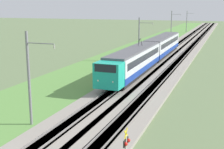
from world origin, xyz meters
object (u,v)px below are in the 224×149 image
object	(u,v)px
passenger_train	(151,51)
catenary_mast_near	(30,78)
catenary_mast_distant	(187,21)
catenary_mast_far	(171,26)
catenary_mast_mid	(139,39)

from	to	relation	value
passenger_train	catenary_mast_near	size ratio (longest dim) A/B	5.17
catenary_mast_distant	catenary_mast_far	bearing A→B (deg)	179.99
catenary_mast_mid	catenary_mast_far	world-z (taller)	catenary_mast_far
catenary_mast_mid	catenary_mast_distant	world-z (taller)	catenary_mast_distant
passenger_train	catenary_mast_near	world-z (taller)	catenary_mast_near
catenary_mast_near	catenary_mast_far	distance (m)	64.54
catenary_mast_mid	catenary_mast_far	xyz separation A→B (m)	(32.27, 0.01, 0.34)
catenary_mast_far	passenger_train	bearing A→B (deg)	-175.39
passenger_train	catenary_mast_distant	world-z (taller)	catenary_mast_distant
catenary_mast_near	catenary_mast_mid	world-z (taller)	catenary_mast_near
passenger_train	catenary_mast_far	distance (m)	35.69
passenger_train	catenary_mast_distant	xyz separation A→B (m)	(67.79, 2.86, 1.68)
catenary_mast_far	catenary_mast_distant	world-z (taller)	catenary_mast_far
catenary_mast_near	catenary_mast_far	xyz separation A→B (m)	(64.54, 0.00, 0.31)
passenger_train	catenary_mast_far	xyz separation A→B (m)	(35.53, 2.86, 1.90)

